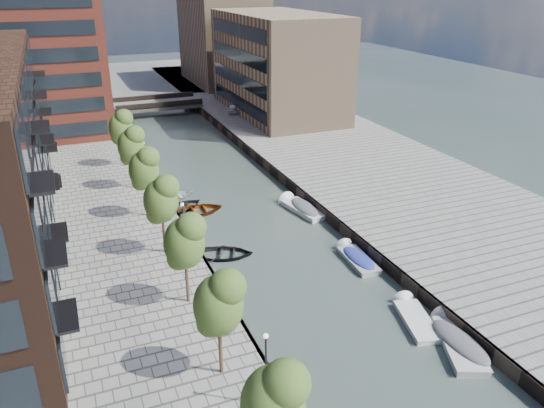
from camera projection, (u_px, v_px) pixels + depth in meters
water at (217, 181)px, 55.42m from camera, size 300.00×300.00×0.00m
quay_right at (351, 158)px, 60.78m from camera, size 20.00×140.00×1.00m
quay_wall_left at (159, 185)px, 53.10m from camera, size 0.25×140.00×1.00m
quay_wall_right at (271, 169)px, 57.34m from camera, size 0.25×140.00×1.00m
far_closure at (130, 80)px, 106.15m from camera, size 80.00×40.00×1.00m
tower at (18, 9)px, 64.35m from camera, size 18.00×18.00×30.00m
tan_block_near at (277, 64)px, 76.46m from camera, size 12.00×25.00×14.00m
tan_block_far at (223, 38)px, 98.13m from camera, size 12.00×20.00×16.00m
bridge at (157, 104)px, 82.03m from camera, size 13.00×6.00×1.30m
tree_0 at (273, 400)px, 19.80m from camera, size 2.50×2.50×5.95m
tree_1 at (218, 301)px, 25.74m from camera, size 2.50×2.50×5.95m
tree_2 at (184, 240)px, 31.68m from camera, size 2.50×2.50×5.95m
tree_3 at (161, 198)px, 37.62m from camera, size 2.50×2.50×5.95m
tree_4 at (144, 167)px, 43.56m from camera, size 2.50×2.50×5.95m
tree_5 at (131, 144)px, 49.50m from camera, size 2.50×2.50×5.95m
tree_6 at (121, 126)px, 55.45m from camera, size 2.50×2.50×5.95m
lamp_0 at (266, 362)px, 24.36m from camera, size 0.24×0.24×4.12m
lamp_1 at (184, 223)px, 37.94m from camera, size 0.24×0.24×4.12m
lamp_2 at (145, 158)px, 51.52m from camera, size 0.24×0.24×4.12m
sloop_1 at (224, 257)px, 40.67m from camera, size 5.41×4.66×0.94m
sloop_2 at (197, 213)px, 48.01m from camera, size 4.99×3.60×1.02m
sloop_3 at (173, 200)px, 50.94m from camera, size 5.21×4.32×0.94m
sloop_4 at (182, 209)px, 48.83m from camera, size 5.25×4.63×0.90m
motorboat_1 at (457, 340)px, 31.06m from camera, size 3.82×5.76×1.82m
motorboat_2 at (413, 317)px, 33.35m from camera, size 2.71×4.86×1.54m
motorboat_3 at (356, 258)px, 40.08m from camera, size 1.88×4.74×1.55m
motorboat_4 at (301, 208)px, 48.59m from camera, size 2.82×5.68×1.81m
car at (233, 108)px, 78.50m from camera, size 2.90×4.19×1.32m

